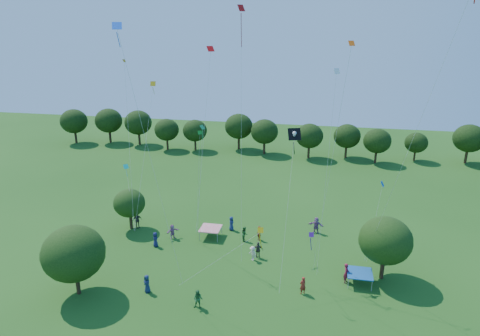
% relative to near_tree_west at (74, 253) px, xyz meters
% --- Properties ---
extents(near_tree_west, '(5.23, 5.23, 6.28)m').
position_rel_near_tree_west_xyz_m(near_tree_west, '(0.00, 0.00, 0.00)').
color(near_tree_west, '#422B19').
rests_on(near_tree_west, ground).
extents(near_tree_north, '(3.53, 3.53, 4.73)m').
position_rel_near_tree_west_xyz_m(near_tree_north, '(-0.92, 12.53, -0.78)').
color(near_tree_north, '#422B19').
rests_on(near_tree_north, ground).
extents(near_tree_east, '(4.72, 4.72, 5.96)m').
position_rel_near_tree_west_xyz_m(near_tree_east, '(25.95, 7.61, -0.09)').
color(near_tree_east, '#422B19').
rests_on(near_tree_east, ground).
extents(treeline, '(88.01, 8.77, 6.77)m').
position_rel_near_tree_west_xyz_m(treeline, '(11.69, 45.51, 0.18)').
color(treeline, '#422B19').
rests_on(treeline, ground).
extents(tent_red_stripe, '(2.20, 2.20, 1.10)m').
position_rel_near_tree_west_xyz_m(tent_red_stripe, '(8.51, 12.29, -2.88)').
color(tent_red_stripe, red).
rests_on(tent_red_stripe, ground).
extents(tent_blue, '(2.20, 2.20, 1.10)m').
position_rel_near_tree_west_xyz_m(tent_blue, '(23.89, 6.30, -2.88)').
color(tent_blue, '#175199').
rests_on(tent_blue, ground).
extents(crowd_person_0, '(0.76, 0.92, 1.64)m').
position_rel_near_tree_west_xyz_m(crowd_person_0, '(10.37, 14.38, -3.10)').
color(crowd_person_0, navy).
rests_on(crowd_person_0, ground).
extents(crowd_person_1, '(0.67, 0.71, 1.60)m').
position_rel_near_tree_west_xyz_m(crowd_person_1, '(13.80, 12.64, -3.12)').
color(crowd_person_1, maroon).
rests_on(crowd_person_1, ground).
extents(crowd_person_2, '(0.82, 0.47, 1.63)m').
position_rel_near_tree_west_xyz_m(crowd_person_2, '(10.71, 0.11, -3.10)').
color(crowd_person_2, '#2B6631').
rests_on(crowd_person_2, ground).
extents(crowd_person_3, '(1.03, 0.96, 1.49)m').
position_rel_near_tree_west_xyz_m(crowd_person_3, '(13.82, 8.40, -3.17)').
color(crowd_person_3, beige).
rests_on(crowd_person_3, ground).
extents(crowd_person_4, '(1.04, 0.59, 1.68)m').
position_rel_near_tree_west_xyz_m(crowd_person_4, '(14.29, 9.00, -3.07)').
color(crowd_person_4, '#423B35').
rests_on(crowd_person_4, ground).
extents(crowd_person_5, '(1.40, 1.48, 1.61)m').
position_rel_near_tree_west_xyz_m(crowd_person_5, '(4.52, 11.21, -3.11)').
color(crowd_person_5, '#9D5B8D').
rests_on(crowd_person_5, ground).
extents(crowd_person_6, '(0.80, 0.89, 1.60)m').
position_rel_near_tree_west_xyz_m(crowd_person_6, '(3.38, 9.14, -3.12)').
color(crowd_person_6, '#1B1F51').
rests_on(crowd_person_6, ground).
extents(crowd_person_7, '(0.57, 0.77, 1.89)m').
position_rel_near_tree_west_xyz_m(crowd_person_7, '(22.72, 6.26, -2.97)').
color(crowd_person_7, maroon).
rests_on(crowd_person_7, ground).
extents(crowd_person_8, '(0.69, 0.90, 1.61)m').
position_rel_near_tree_west_xyz_m(crowd_person_8, '(12.30, 12.22, -3.11)').
color(crowd_person_8, '#275C28').
rests_on(crowd_person_8, ground).
extents(crowd_person_9, '(0.77, 1.09, 1.53)m').
position_rel_near_tree_west_xyz_m(crowd_person_9, '(25.62, 10.50, -3.15)').
color(crowd_person_9, beige).
rests_on(crowd_person_9, ground).
extents(crowd_person_10, '(1.14, 1.11, 1.86)m').
position_rel_near_tree_west_xyz_m(crowd_person_10, '(-0.30, 12.84, -2.99)').
color(crowd_person_10, '#423A35').
rests_on(crowd_person_10, ground).
extents(crowd_person_11, '(1.80, 0.92, 1.84)m').
position_rel_near_tree_west_xyz_m(crowd_person_11, '(19.78, 15.61, -3.00)').
color(crowd_person_11, '#834D84').
rests_on(crowd_person_11, ground).
extents(crowd_person_12, '(0.89, 0.88, 1.65)m').
position_rel_near_tree_west_xyz_m(crowd_person_12, '(5.74, 1.37, -3.09)').
color(crowd_person_12, '#1A264C').
rests_on(crowd_person_12, ground).
extents(crowd_person_13, '(0.73, 0.67, 1.64)m').
position_rel_near_tree_west_xyz_m(crowd_person_13, '(18.99, 3.76, -3.10)').
color(crowd_person_13, maroon).
rests_on(crowd_person_13, ground).
extents(pirate_kite, '(1.28, 8.05, 12.01)m').
position_rel_near_tree_west_xyz_m(pirate_kite, '(17.39, 8.84, 8.66)').
color(pirate_kite, black).
extents(red_high_kite, '(1.46, 5.91, 22.50)m').
position_rel_near_tree_west_xyz_m(red_high_kite, '(12.29, 10.34, 15.07)').
color(red_high_kite, red).
extents(small_kite_0, '(1.21, 4.91, 18.76)m').
position_rel_near_tree_west_xyz_m(small_kite_0, '(8.05, 14.18, 12.32)').
color(small_kite_0, red).
extents(small_kite_1, '(1.85, 3.73, 19.79)m').
position_rel_near_tree_west_xyz_m(small_kite_1, '(20.84, 3.05, 10.53)').
color(small_kite_1, '#FB590D').
extents(small_kite_2, '(1.44, 10.37, 14.45)m').
position_rel_near_tree_west_xyz_m(small_kite_2, '(-0.02, 17.90, 8.75)').
color(small_kite_2, '#C59611').
extents(small_kite_3, '(1.57, 2.46, 11.51)m').
position_rel_near_tree_west_xyz_m(small_kite_3, '(8.32, 9.33, 5.35)').
color(small_kite_3, '#178122').
extents(small_kite_4, '(3.78, 1.56, 20.97)m').
position_rel_near_tree_west_xyz_m(small_kite_4, '(6.37, 0.29, 13.80)').
color(small_kite_4, blue).
extents(small_kite_5, '(0.97, 2.41, 4.95)m').
position_rel_near_tree_west_xyz_m(small_kite_5, '(19.58, 3.38, 1.29)').
color(small_kite_5, '#571685').
extents(small_kite_6, '(0.86, 3.47, 17.42)m').
position_rel_near_tree_west_xyz_m(small_kite_6, '(20.52, 7.30, 9.94)').
color(small_kite_6, white).
extents(small_kite_7, '(2.85, 4.51, 5.92)m').
position_rel_near_tree_west_xyz_m(small_kite_7, '(-1.28, 13.32, 2.24)').
color(small_kite_7, '#0DCDAD').
extents(small_kite_8, '(3.48, 9.53, 23.73)m').
position_rel_near_tree_west_xyz_m(small_kite_8, '(26.69, 1.11, 14.59)').
color(small_kite_8, red).
extents(small_kite_9, '(7.46, 2.89, 7.38)m').
position_rel_near_tree_west_xyz_m(small_kite_9, '(14.51, -1.14, 2.88)').
color(small_kite_9, '#E0AB0B').
extents(small_kite_10, '(3.27, 7.56, 17.17)m').
position_rel_near_tree_west_xyz_m(small_kite_10, '(-1.21, 14.49, 8.41)').
color(small_kite_10, orange).
extents(small_kite_11, '(1.64, 2.25, 12.03)m').
position_rel_near_tree_west_xyz_m(small_kite_11, '(8.66, 9.15, 6.63)').
color(small_kite_11, '#167A40').
extents(small_kite_12, '(1.15, 2.38, 7.21)m').
position_rel_near_tree_west_xyz_m(small_kite_12, '(25.38, 9.81, 3.33)').
color(small_kite_12, blue).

